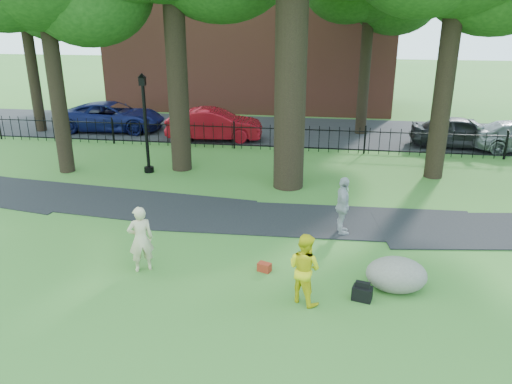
% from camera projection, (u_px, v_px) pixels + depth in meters
% --- Properties ---
extents(ground, '(120.00, 120.00, 0.00)m').
position_uv_depth(ground, '(261.00, 282.00, 11.95)').
color(ground, '#357027').
rests_on(ground, ground).
extents(footpath, '(36.07, 3.85, 0.03)m').
position_uv_depth(footpath, '(311.00, 221.00, 15.43)').
color(footpath, black).
rests_on(footpath, ground).
extents(street, '(80.00, 7.00, 0.02)m').
position_uv_depth(street, '(303.00, 131.00, 26.81)').
color(street, black).
rests_on(street, ground).
extents(iron_fence, '(44.00, 0.04, 1.20)m').
position_uv_depth(iron_fence, '(298.00, 138.00, 22.89)').
color(iron_fence, black).
rests_on(iron_fence, ground).
extents(brick_building, '(18.00, 8.00, 12.00)m').
position_uv_depth(brick_building, '(253.00, 12.00, 32.74)').
color(brick_building, brown).
rests_on(brick_building, ground).
extents(woman, '(0.74, 0.66, 1.70)m').
position_uv_depth(woman, '(141.00, 239.00, 12.23)').
color(woman, beige).
rests_on(woman, ground).
extents(man, '(1.00, 0.96, 1.63)m').
position_uv_depth(man, '(304.00, 268.00, 10.91)').
color(man, yellow).
rests_on(man, ground).
extents(pedestrian, '(0.54, 1.06, 1.73)m').
position_uv_depth(pedestrian, '(343.00, 206.00, 14.25)').
color(pedestrian, '#9FA0A3').
rests_on(pedestrian, ground).
extents(boulder, '(1.48, 1.16, 0.82)m').
position_uv_depth(boulder, '(397.00, 272.00, 11.56)').
color(boulder, slate).
rests_on(boulder, ground).
extents(lamppost, '(0.39, 0.39, 3.91)m').
position_uv_depth(lamppost, '(146.00, 125.00, 19.43)').
color(lamppost, black).
rests_on(lamppost, ground).
extents(backpack, '(0.49, 0.37, 0.33)m').
position_uv_depth(backpack, '(362.00, 293.00, 11.17)').
color(backpack, black).
rests_on(backpack, ground).
extents(red_bag, '(0.37, 0.30, 0.22)m').
position_uv_depth(red_bag, '(264.00, 267.00, 12.42)').
color(red_bag, maroon).
rests_on(red_bag, ground).
extents(red_sedan, '(4.85, 2.09, 1.55)m').
position_uv_depth(red_sedan, '(214.00, 125.00, 24.83)').
color(red_sedan, maroon).
rests_on(red_sedan, ground).
extents(navy_van, '(5.61, 2.83, 1.52)m').
position_uv_depth(navy_van, '(113.00, 117.00, 26.77)').
color(navy_van, '#0D1345').
rests_on(navy_van, ground).
extents(grey_car, '(4.42, 1.88, 1.49)m').
position_uv_depth(grey_car, '(459.00, 132.00, 23.50)').
color(grey_car, black).
rests_on(grey_car, ground).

